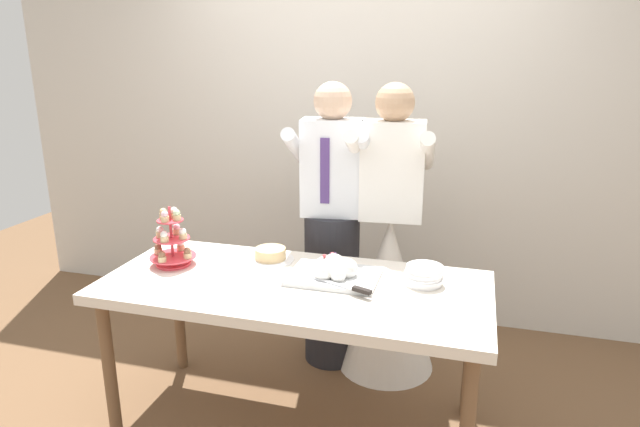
# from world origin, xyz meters

# --- Properties ---
(ground_plane) EXTENTS (8.00, 8.00, 0.00)m
(ground_plane) POSITION_xyz_m (0.00, 0.00, 0.00)
(ground_plane) COLOR brown
(rear_wall) EXTENTS (5.20, 0.10, 2.90)m
(rear_wall) POSITION_xyz_m (0.00, 1.42, 1.45)
(rear_wall) COLOR beige
(rear_wall) RESTS_ON ground_plane
(dessert_table) EXTENTS (1.80, 0.80, 0.78)m
(dessert_table) POSITION_xyz_m (0.00, 0.00, 0.70)
(dessert_table) COLOR silver
(dessert_table) RESTS_ON ground_plane
(cupcake_stand) EXTENTS (0.23, 0.23, 0.31)m
(cupcake_stand) POSITION_xyz_m (-0.66, 0.04, 0.90)
(cupcake_stand) COLOR #D83F4C
(cupcake_stand) RESTS_ON dessert_table
(main_cake_tray) EXTENTS (0.43, 0.35, 0.13)m
(main_cake_tray) POSITION_xyz_m (0.17, 0.09, 0.82)
(main_cake_tray) COLOR silver
(main_cake_tray) RESTS_ON dessert_table
(plate_stack) EXTENTS (0.18, 0.18, 0.09)m
(plate_stack) POSITION_xyz_m (0.58, 0.15, 0.82)
(plate_stack) COLOR white
(plate_stack) RESTS_ON dessert_table
(round_cake) EXTENTS (0.24, 0.24, 0.07)m
(round_cake) POSITION_xyz_m (-0.21, 0.24, 0.80)
(round_cake) COLOR white
(round_cake) RESTS_ON dessert_table
(person_groom) EXTENTS (0.52, 0.54, 1.66)m
(person_groom) POSITION_xyz_m (0.01, 0.67, 0.75)
(person_groom) COLOR #232328
(person_groom) RESTS_ON ground_plane
(person_bride) EXTENTS (0.56, 0.56, 1.66)m
(person_bride) POSITION_xyz_m (0.34, 0.68, 0.58)
(person_bride) COLOR white
(person_bride) RESTS_ON ground_plane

